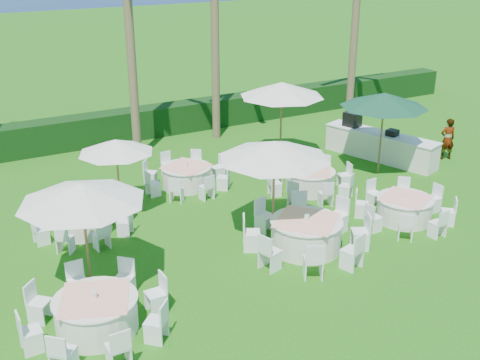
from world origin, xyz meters
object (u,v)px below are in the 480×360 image
object	(u,v)px
banquet_table_f	(310,180)
umbrella_green	(384,100)
umbrella_a	(81,193)
staff_person	(447,139)
banquet_table_c	(404,208)
umbrella_d	(282,89)
umbrella_b	(274,150)
banquet_table_d	(83,219)
buffet_table	(379,145)
banquet_table_a	(96,313)
banquet_table_e	(186,176)
banquet_table_b	(306,234)
umbrella_c	(116,146)

from	to	relation	value
banquet_table_f	umbrella_green	distance (m)	3.81
umbrella_a	staff_person	distance (m)	14.37
banquet_table_f	staff_person	xyz separation A→B (m)	(6.18, 0.06, 0.41)
banquet_table_c	umbrella_a	size ratio (longest dim) A/B	0.98
umbrella_d	banquet_table_f	bearing A→B (deg)	-102.57
umbrella_d	staff_person	world-z (taller)	umbrella_d
umbrella_b	staff_person	size ratio (longest dim) A/B	1.92
umbrella_a	umbrella_d	xyz separation A→B (m)	(8.52, 5.10, 0.28)
banquet_table_d	umbrella_b	distance (m)	5.74
staff_person	buffet_table	bearing A→B (deg)	-10.54
umbrella_b	umbrella_a	bearing A→B (deg)	-179.15
banquet_table_a	banquet_table_e	size ratio (longest dim) A/B	1.08
banquet_table_c	umbrella_green	size ratio (longest dim) A/B	0.95
banquet_table_c	umbrella_green	world-z (taller)	umbrella_green
banquet_table_a	banquet_table_f	xyz separation A→B (m)	(8.24, 4.00, -0.04)
banquet_table_d	umbrella_d	bearing A→B (deg)	15.18
banquet_table_b	umbrella_d	distance (m)	7.05
banquet_table_c	banquet_table_d	bearing A→B (deg)	155.69
banquet_table_a	umbrella_a	xyz separation A→B (m)	(0.34, 1.70, 2.02)
banquet_table_f	umbrella_a	distance (m)	8.48
banquet_table_d	banquet_table_f	bearing A→B (deg)	-5.19
staff_person	banquet_table_e	bearing A→B (deg)	5.97
umbrella_c	umbrella_b	bearing A→B (deg)	-49.22
banquet_table_a	umbrella_d	xyz separation A→B (m)	(8.86, 6.80, 2.30)
banquet_table_e	umbrella_green	world-z (taller)	umbrella_green
banquet_table_d	umbrella_c	world-z (taller)	umbrella_c
umbrella_green	buffet_table	bearing A→B (deg)	48.50
staff_person	banquet_table_f	bearing A→B (deg)	19.45
banquet_table_a	banquet_table_b	distance (m)	5.94
umbrella_c	umbrella_d	distance (m)	6.73
banquet_table_b	banquet_table_c	world-z (taller)	banquet_table_b
banquet_table_f	umbrella_d	world-z (taller)	umbrella_d
umbrella_b	umbrella_c	bearing A→B (deg)	130.78
banquet_table_b	umbrella_a	size ratio (longest dim) A/B	1.14
banquet_table_a	umbrella_green	size ratio (longest dim) A/B	1.04
banquet_table_e	umbrella_b	xyz separation A→B (m)	(0.58, -4.48, 2.18)
banquet_table_a	staff_person	distance (m)	14.99
staff_person	umbrella_b	bearing A→B (deg)	33.17
banquet_table_b	banquet_table_e	bearing A→B (deg)	100.68
umbrella_c	banquet_table_f	bearing A→B (deg)	-13.30
banquet_table_f	umbrella_a	xyz separation A→B (m)	(-7.90, -2.30, 2.06)
umbrella_c	staff_person	xyz separation A→B (m)	(12.11, -1.34, -1.31)
banquet_table_a	umbrella_a	distance (m)	2.66
banquet_table_f	umbrella_b	bearing A→B (deg)	-141.49
umbrella_b	buffet_table	world-z (taller)	umbrella_b
banquet_table_c	banquet_table_d	size ratio (longest dim) A/B	1.01
umbrella_b	umbrella_d	size ratio (longest dim) A/B	0.99
umbrella_b	banquet_table_d	bearing A→B (deg)	147.02
banquet_table_e	umbrella_d	xyz separation A→B (m)	(4.00, 0.54, 2.33)
banquet_table_c	banquet_table_d	xyz separation A→B (m)	(-8.39, 3.79, -0.00)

